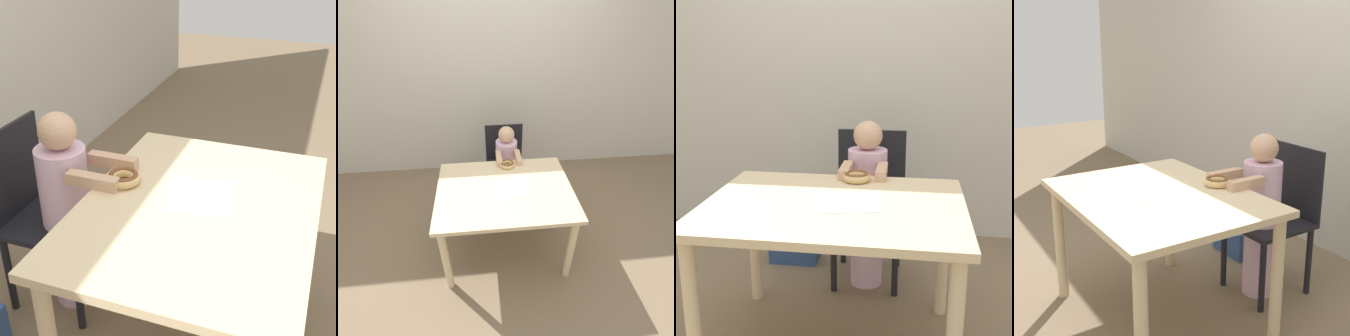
# 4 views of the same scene
# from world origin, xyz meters

# --- Properties ---
(ground_plane) EXTENTS (12.00, 12.00, 0.00)m
(ground_plane) POSITION_xyz_m (0.00, 0.00, 0.00)
(ground_plane) COLOR #7A664C
(dining_table) EXTENTS (1.12, 0.85, 0.71)m
(dining_table) POSITION_xyz_m (0.00, 0.00, 0.62)
(dining_table) COLOR beige
(dining_table) RESTS_ON ground_plane
(chair) EXTENTS (0.41, 0.43, 0.87)m
(chair) POSITION_xyz_m (0.08, 0.75, 0.45)
(chair) COLOR black
(chair) RESTS_ON ground_plane
(child_figure) EXTENTS (0.23, 0.42, 0.97)m
(child_figure) POSITION_xyz_m (0.08, 0.62, 0.49)
(child_figure) COLOR silver
(child_figure) RESTS_ON ground_plane
(donut) EXTENTS (0.14, 0.14, 0.05)m
(donut) POSITION_xyz_m (0.06, 0.33, 0.74)
(donut) COLOR #DBB270
(donut) RESTS_ON dining_table
(napkin) EXTENTS (0.30, 0.30, 0.00)m
(napkin) POSITION_xyz_m (0.07, 0.01, 0.72)
(napkin) COLOR white
(napkin) RESTS_ON dining_table
(handbag) EXTENTS (0.30, 0.18, 0.32)m
(handbag) POSITION_xyz_m (-0.41, 0.85, 0.11)
(handbag) COLOR #2D4C84
(handbag) RESTS_ON ground_plane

